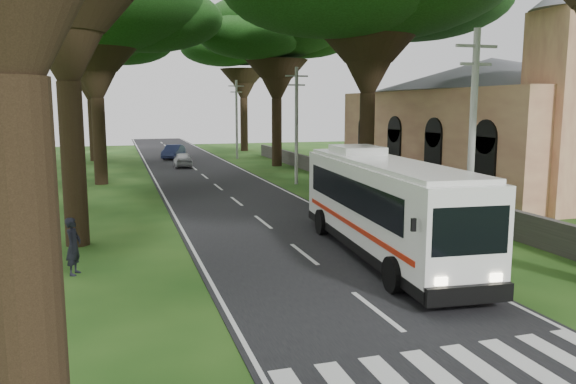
{
  "coord_description": "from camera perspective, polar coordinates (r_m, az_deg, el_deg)",
  "views": [
    {
      "loc": [
        -6.38,
        -10.88,
        5.37
      ],
      "look_at": [
        -0.33,
        8.93,
        2.2
      ],
      "focal_mm": 35.0,
      "sensor_mm": 36.0,
      "label": 1
    }
  ],
  "objects": [
    {
      "name": "tree_l_midb",
      "position": [
        41.43,
        -19.23,
        17.45
      ],
      "size": [
        14.93,
        14.93,
        15.28
      ],
      "color": "black",
      "rests_on": "ground"
    },
    {
      "name": "pedestrian",
      "position": [
        19.32,
        -20.96,
        -5.16
      ],
      "size": [
        0.64,
        0.79,
        1.87
      ],
      "primitive_type": "imported",
      "rotation": [
        0.0,
        0.0,
        1.26
      ],
      "color": "black",
      "rests_on": "ground"
    },
    {
      "name": "tree_l_far",
      "position": [
        59.29,
        -19.6,
        14.66
      ],
      "size": [
        13.57,
        13.57,
        15.07
      ],
      "color": "black",
      "rests_on": "ground"
    },
    {
      "name": "road",
      "position": [
        36.83,
        -6.84,
        0.27
      ],
      "size": [
        8.0,
        120.0,
        0.04
      ],
      "primitive_type": "cube",
      "color": "black",
      "rests_on": "ground"
    },
    {
      "name": "distant_car_b",
      "position": [
        59.07,
        -11.55,
        4.04
      ],
      "size": [
        2.9,
        4.6,
        1.43
      ],
      "primitive_type": "imported",
      "rotation": [
        0.0,
        0.0,
        -0.35
      ],
      "color": "navy",
      "rests_on": "road"
    },
    {
      "name": "pole_far",
      "position": [
        58.12,
        -5.24,
        7.5
      ],
      "size": [
        1.6,
        0.24,
        8.0
      ],
      "color": "gray",
      "rests_on": "ground"
    },
    {
      "name": "church",
      "position": [
        40.49,
        19.97,
        7.53
      ],
      "size": [
        14.0,
        24.0,
        11.6
      ],
      "color": "#BD735C",
      "rests_on": "ground"
    },
    {
      "name": "tree_r_far",
      "position": [
        68.93,
        -4.58,
        14.97
      ],
      "size": [
        13.86,
        13.86,
        16.04
      ],
      "color": "black",
      "rests_on": "ground"
    },
    {
      "name": "pole_mid",
      "position": [
        38.76,
        0.87,
        6.94
      ],
      "size": [
        1.6,
        0.24,
        8.0
      ],
      "color": "gray",
      "rests_on": "ground"
    },
    {
      "name": "ground",
      "position": [
        13.71,
        12.73,
        -14.59
      ],
      "size": [
        140.0,
        140.0,
        0.0
      ],
      "primitive_type": "plane",
      "color": "#183F12",
      "rests_on": "ground"
    },
    {
      "name": "coach_bus",
      "position": [
        20.44,
        9.62,
        -1.27
      ],
      "size": [
        3.5,
        11.98,
        3.49
      ],
      "rotation": [
        0.0,
        0.0,
        -0.08
      ],
      "color": "white",
      "rests_on": "ground"
    },
    {
      "name": "distant_car_a",
      "position": [
        50.83,
        -10.64,
        3.26
      ],
      "size": [
        1.73,
        3.89,
        1.3
      ],
      "primitive_type": "imported",
      "rotation": [
        0.0,
        0.0,
        3.09
      ],
      "color": "#B6B7BB",
      "rests_on": "road"
    },
    {
      "name": "property_wall",
      "position": [
        38.42,
        6.75,
        1.51
      ],
      "size": [
        0.35,
        50.0,
        1.2
      ],
      "primitive_type": "cube",
      "color": "#383533",
      "rests_on": "ground"
    },
    {
      "name": "crosswalk",
      "position": [
        12.18,
        17.61,
        -17.89
      ],
      "size": [
        8.0,
        3.0,
        0.01
      ],
      "primitive_type": "cube",
      "color": "silver",
      "rests_on": "ground"
    },
    {
      "name": "pole_near",
      "position": [
        20.68,
        18.19,
        4.97
      ],
      "size": [
        1.6,
        0.24,
        8.0
      ],
      "color": "gray",
      "rests_on": "ground"
    },
    {
      "name": "tree_r_midb",
      "position": [
        51.26,
        -1.18,
        16.33
      ],
      "size": [
        13.01,
        13.01,
        15.13
      ],
      "color": "black",
      "rests_on": "ground"
    }
  ]
}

